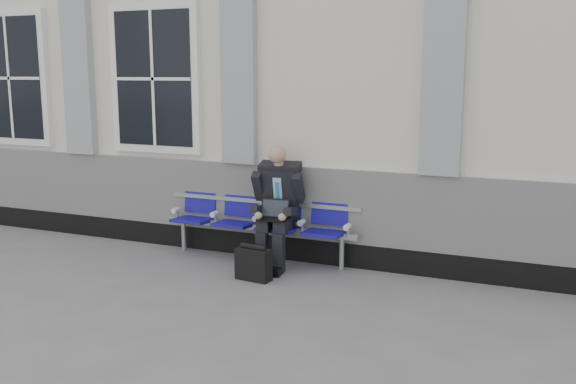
% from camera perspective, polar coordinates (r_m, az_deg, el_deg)
% --- Properties ---
extents(ground, '(70.00, 70.00, 0.00)m').
position_cam_1_polar(ground, '(8.17, -19.00, -6.61)').
color(ground, slate).
rests_on(ground, ground).
extents(station_building, '(14.40, 4.40, 4.49)m').
position_cam_1_polar(station_building, '(10.66, -7.15, 9.91)').
color(station_building, silver).
rests_on(station_building, ground).
extents(bench, '(2.60, 0.47, 0.91)m').
position_cam_1_polar(bench, '(8.05, -2.58, -2.21)').
color(bench, '#9EA0A3').
rests_on(bench, ground).
extents(businessman, '(0.64, 0.85, 1.48)m').
position_cam_1_polar(businessman, '(7.75, -0.94, -0.87)').
color(businessman, black).
rests_on(businessman, ground).
extents(briefcase, '(0.43, 0.22, 0.42)m').
position_cam_1_polar(briefcase, '(7.35, -3.08, -6.37)').
color(briefcase, black).
rests_on(briefcase, ground).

